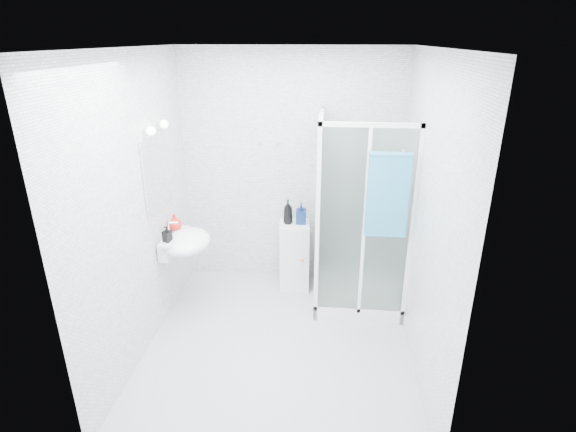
# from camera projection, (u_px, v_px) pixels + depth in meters

# --- Properties ---
(room) EXTENTS (2.40, 2.60, 2.60)m
(room) POSITION_uv_depth(u_px,v_px,m) (278.00, 215.00, 3.72)
(room) COLOR white
(room) RESTS_ON ground
(shower_enclosure) EXTENTS (0.90, 0.95, 2.00)m
(shower_enclosure) POSITION_uv_depth(u_px,v_px,m) (351.00, 266.00, 4.69)
(shower_enclosure) COLOR white
(shower_enclosure) RESTS_ON ground
(wall_basin) EXTENTS (0.46, 0.56, 0.35)m
(wall_basin) POSITION_uv_depth(u_px,v_px,m) (184.00, 242.00, 4.41)
(wall_basin) COLOR white
(wall_basin) RESTS_ON ground
(mirror) EXTENTS (0.02, 0.60, 0.70)m
(mirror) POSITION_uv_depth(u_px,v_px,m) (157.00, 172.00, 4.17)
(mirror) COLOR white
(mirror) RESTS_ON room
(vanity_lights) EXTENTS (0.10, 0.40, 0.08)m
(vanity_lights) POSITION_uv_depth(u_px,v_px,m) (157.00, 127.00, 4.01)
(vanity_lights) COLOR silver
(vanity_lights) RESTS_ON room
(wall_hooks) EXTENTS (0.23, 0.06, 0.03)m
(wall_hooks) POSITION_uv_depth(u_px,v_px,m) (268.00, 143.00, 4.79)
(wall_hooks) COLOR silver
(wall_hooks) RESTS_ON room
(storage_cabinet) EXTENTS (0.35, 0.36, 0.78)m
(storage_cabinet) POSITION_uv_depth(u_px,v_px,m) (294.00, 256.00, 5.03)
(storage_cabinet) COLOR white
(storage_cabinet) RESTS_ON ground
(hand_towel) EXTENTS (0.37, 0.05, 0.78)m
(hand_towel) POSITION_uv_depth(u_px,v_px,m) (388.00, 193.00, 3.94)
(hand_towel) COLOR teal
(hand_towel) RESTS_ON shower_enclosure
(shampoo_bottle_a) EXTENTS (0.11, 0.11, 0.27)m
(shampoo_bottle_a) POSITION_uv_depth(u_px,v_px,m) (288.00, 212.00, 4.85)
(shampoo_bottle_a) COLOR black
(shampoo_bottle_a) RESTS_ON storage_cabinet
(shampoo_bottle_b) EXTENTS (0.11, 0.11, 0.23)m
(shampoo_bottle_b) POSITION_uv_depth(u_px,v_px,m) (301.00, 213.00, 4.85)
(shampoo_bottle_b) COLOR navy
(shampoo_bottle_b) RESTS_ON storage_cabinet
(soap_dispenser_orange) EXTENTS (0.14, 0.14, 0.17)m
(soap_dispenser_orange) POSITION_uv_depth(u_px,v_px,m) (175.00, 222.00, 4.49)
(soap_dispenser_orange) COLOR red
(soap_dispenser_orange) RESTS_ON wall_basin
(soap_dispenser_black) EXTENTS (0.09, 0.10, 0.16)m
(soap_dispenser_black) POSITION_uv_depth(u_px,v_px,m) (167.00, 234.00, 4.24)
(soap_dispenser_black) COLOR black
(soap_dispenser_black) RESTS_ON wall_basin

